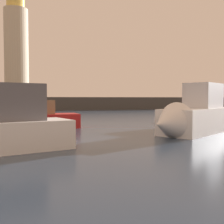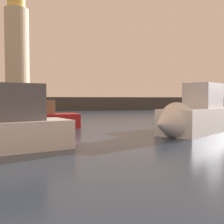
# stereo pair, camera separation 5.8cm
# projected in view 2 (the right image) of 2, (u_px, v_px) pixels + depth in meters

# --- Properties ---
(ground_plane) EXTENTS (220.00, 220.00, 0.00)m
(ground_plane) POSITION_uv_depth(u_px,v_px,m) (100.00, 120.00, 28.01)
(ground_plane) COLOR #2D3D51
(breakwater) EXTENTS (98.59, 5.83, 2.40)m
(breakwater) POSITION_uv_depth(u_px,v_px,m) (69.00, 103.00, 53.28)
(breakwater) COLOR #423F3D
(breakwater) RESTS_ON ground_plane
(lighthouse) EXTENTS (4.24, 4.24, 19.31)m
(lighthouse) POSITION_uv_depth(u_px,v_px,m) (17.00, 46.00, 50.32)
(lighthouse) COLOR beige
(lighthouse) RESTS_ON breakwater
(motorboat_1) EXTENTS (5.85, 9.07, 4.00)m
(motorboat_1) POSITION_uv_depth(u_px,v_px,m) (223.00, 110.00, 26.82)
(motorboat_1) COLOR #1E284C
(motorboat_1) RESTS_ON ground_plane
(motorboat_3) EXTENTS (8.38, 6.54, 3.32)m
(motorboat_3) POSITION_uv_depth(u_px,v_px,m) (194.00, 117.00, 16.78)
(motorboat_3) COLOR white
(motorboat_3) RESTS_ON ground_plane
(motorboat_4) EXTENTS (7.43, 2.76, 2.47)m
(motorboat_4) POSITION_uv_depth(u_px,v_px,m) (20.00, 120.00, 19.25)
(motorboat_4) COLOR #B21E1E
(motorboat_4) RESTS_ON ground_plane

